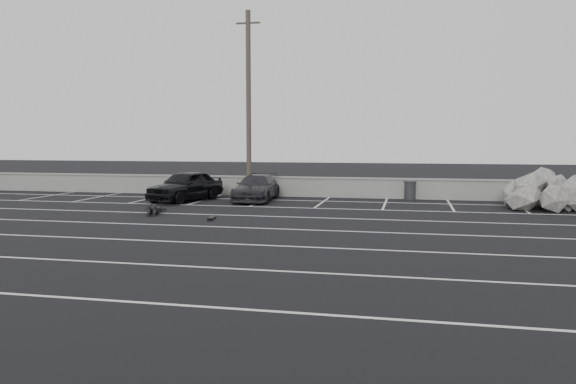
% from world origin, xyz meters
% --- Properties ---
extents(ground, '(120.00, 120.00, 0.00)m').
position_xyz_m(ground, '(0.00, 0.00, 0.00)').
color(ground, black).
rests_on(ground, ground).
extents(seawall, '(50.00, 0.45, 1.06)m').
position_xyz_m(seawall, '(0.00, 14.00, 0.55)').
color(seawall, gray).
rests_on(seawall, ground).
extents(stall_lines, '(36.00, 20.05, 0.01)m').
position_xyz_m(stall_lines, '(-0.08, 4.41, 0.00)').
color(stall_lines, silver).
rests_on(stall_lines, ground).
extents(car_left, '(2.98, 4.78, 1.52)m').
position_xyz_m(car_left, '(-5.73, 10.63, 0.76)').
color(car_left, black).
rests_on(car_left, ground).
extents(car_right, '(2.08, 4.55, 1.29)m').
position_xyz_m(car_right, '(-2.35, 11.53, 0.65)').
color(car_right, '#25242A').
rests_on(car_right, ground).
extents(utility_pole, '(1.29, 0.26, 9.70)m').
position_xyz_m(utility_pole, '(-3.21, 13.20, 4.91)').
color(utility_pole, '#4C4238').
rests_on(utility_pole, ground).
extents(trash_bin, '(0.73, 0.73, 0.94)m').
position_xyz_m(trash_bin, '(5.15, 13.60, 0.48)').
color(trash_bin, '#28282B').
rests_on(trash_bin, ground).
extents(riprap_pile, '(6.31, 4.12, 1.53)m').
position_xyz_m(riprap_pile, '(11.82, 10.90, 0.59)').
color(riprap_pile, gray).
rests_on(riprap_pile, ground).
extents(person, '(2.33, 2.88, 0.47)m').
position_xyz_m(person, '(-5.19, 6.02, 0.23)').
color(person, black).
rests_on(person, ground).
extents(skateboard, '(0.32, 0.78, 0.09)m').
position_xyz_m(skateboard, '(-2.22, 4.67, 0.07)').
color(skateboard, black).
rests_on(skateboard, ground).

